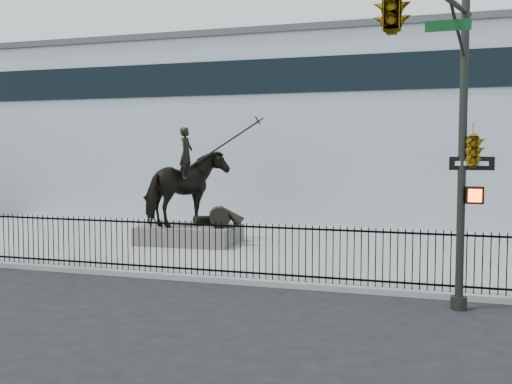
% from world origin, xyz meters
% --- Properties ---
extents(ground, '(120.00, 120.00, 0.00)m').
position_xyz_m(ground, '(0.00, 0.00, 0.00)').
color(ground, black).
rests_on(ground, ground).
extents(plaza, '(30.00, 12.00, 0.15)m').
position_xyz_m(plaza, '(0.00, 7.00, 0.07)').
color(plaza, '#979794').
rests_on(plaza, ground).
extents(building, '(44.00, 14.00, 9.00)m').
position_xyz_m(building, '(0.00, 20.00, 4.50)').
color(building, silver).
rests_on(building, ground).
extents(picket_fence, '(22.10, 0.10, 1.50)m').
position_xyz_m(picket_fence, '(0.00, 1.25, 0.90)').
color(picket_fence, black).
rests_on(picket_fence, plaza).
extents(statue_plinth, '(3.60, 2.55, 0.66)m').
position_xyz_m(statue_plinth, '(-2.35, 6.35, 0.48)').
color(statue_plinth, '#56534E').
rests_on(statue_plinth, plaza).
extents(equestrian_statue, '(4.50, 2.87, 3.81)m').
position_xyz_m(equestrian_statue, '(-2.29, 6.36, 2.19)').
color(equestrian_statue, black).
rests_on(equestrian_statue, statue_plinth).
extents(traffic_signal_right, '(2.17, 6.86, 7.00)m').
position_xyz_m(traffic_signal_right, '(6.47, -2.00, 4.85)').
color(traffic_signal_right, black).
rests_on(traffic_signal_right, ground).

